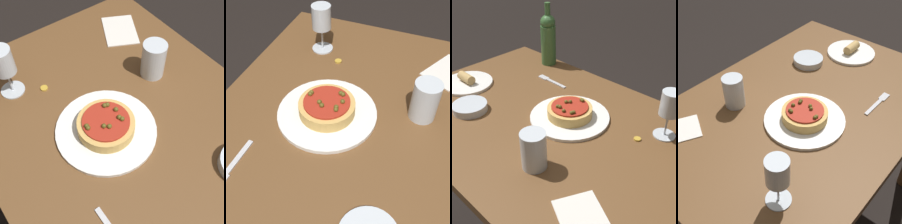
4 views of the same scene
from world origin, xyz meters
The scene contains 8 objects.
ground_plane centered at (0.00, 0.00, 0.00)m, with size 14.00×14.00×0.00m, color black.
dining_table centered at (0.00, 0.00, 0.66)m, with size 1.20×0.82×0.77m.
dinner_plate centered at (0.07, 0.07, 0.77)m, with size 0.30×0.30×0.01m.
pizza centered at (0.07, 0.07, 0.80)m, with size 0.17×0.17×0.05m.
wine_glass centered at (0.38, 0.21, 0.89)m, with size 0.08×0.08×0.17m.
water_cup centered at (0.17, -0.20, 0.83)m, with size 0.08×0.08×0.12m.
paper_napkin centered at (0.41, -0.25, 0.77)m, with size 0.21×0.18×0.00m.
bottle_cap centered at (0.32, 0.13, 0.77)m, with size 0.02×0.02×0.01m.
Camera 1 is at (-0.34, 0.35, 1.53)m, focal length 50.00 mm.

